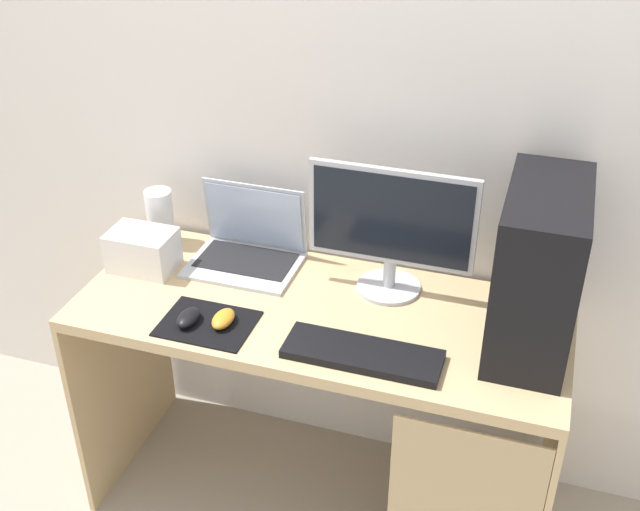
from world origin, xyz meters
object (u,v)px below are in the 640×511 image
object	(u,v)px
speaker	(160,217)
mouse_right	(188,318)
monitor	(391,229)
keyboard	(363,354)
laptop	(248,248)
pc_tower	(538,270)
projector	(143,250)
mouse_left	(223,319)

from	to	relation	value
speaker	mouse_right	world-z (taller)	speaker
monitor	keyboard	size ratio (longest dim) A/B	1.16
laptop	monitor	bearing A→B (deg)	-3.35
pc_tower	mouse_right	bearing A→B (deg)	-166.42
speaker	projector	size ratio (longest dim) A/B	0.94
keyboard	monitor	bearing A→B (deg)	92.12
monitor	mouse_left	xyz separation A→B (m)	(-0.40, -0.31, -0.19)
pc_tower	laptop	size ratio (longest dim) A/B	1.33
keyboard	mouse_left	world-z (taller)	mouse_left
pc_tower	laptop	bearing A→B (deg)	170.48
speaker	keyboard	world-z (taller)	speaker
mouse_left	mouse_right	xyz separation A→B (m)	(-0.09, -0.02, 0.00)
mouse_left	projector	bearing A→B (deg)	150.50
keyboard	mouse_right	size ratio (longest dim) A/B	4.38
speaker	keyboard	xyz separation A→B (m)	(0.79, -0.38, -0.08)
mouse_right	laptop	bearing A→B (deg)	85.45
keyboard	mouse_left	distance (m)	0.41
pc_tower	monitor	world-z (taller)	pc_tower
pc_tower	projector	distance (m)	1.18
speaker	monitor	bearing A→B (deg)	-3.56
monitor	projector	distance (m)	0.78
pc_tower	keyboard	bearing A→B (deg)	-152.10
laptop	mouse_right	bearing A→B (deg)	-94.55
pc_tower	keyboard	world-z (taller)	pc_tower
monitor	keyboard	bearing A→B (deg)	-87.88
pc_tower	monitor	xyz separation A→B (m)	(-0.42, 0.12, -0.01)
speaker	mouse_left	bearing A→B (deg)	-43.78
monitor	laptop	xyz separation A→B (m)	(-0.46, 0.03, -0.16)
keyboard	mouse_right	bearing A→B (deg)	-179.43
mouse_left	mouse_right	world-z (taller)	same
monitor	mouse_right	world-z (taller)	monitor
pc_tower	keyboard	size ratio (longest dim) A/B	1.07
pc_tower	keyboard	xyz separation A→B (m)	(-0.41, -0.21, -0.21)
pc_tower	laptop	world-z (taller)	pc_tower
keyboard	mouse_right	world-z (taller)	mouse_right
projector	monitor	bearing A→B (deg)	8.42
laptop	speaker	world-z (taller)	laptop
mouse_left	monitor	bearing A→B (deg)	38.49
keyboard	speaker	bearing A→B (deg)	154.05
laptop	projector	bearing A→B (deg)	-154.67
speaker	mouse_left	world-z (taller)	speaker
keyboard	projector	bearing A→B (deg)	163.79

